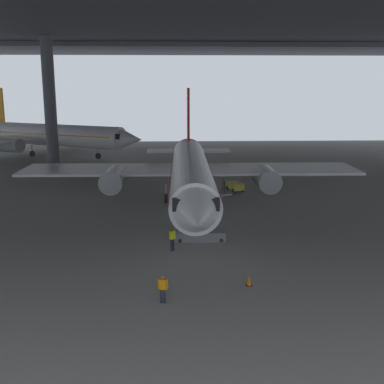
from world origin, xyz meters
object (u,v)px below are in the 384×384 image
at_px(crew_worker_near_nose, 163,287).
at_px(airplane_distant, 50,135).
at_px(crew_worker_by_stairs, 172,237).
at_px(airplane_main, 191,172).
at_px(boarding_stairs, 201,230).
at_px(baggage_tug, 235,186).
at_px(traffic_cone_orange, 249,281).

distance_m(crew_worker_near_nose, airplane_distant, 59.13).
xyz_separation_m(crew_worker_near_nose, crew_worker_by_stairs, (0.47, 8.15, 0.09)).
bearing_deg(airplane_main, crew_worker_by_stairs, -97.96).
relative_size(boarding_stairs, baggage_tug, 1.85).
bearing_deg(airplane_main, airplane_distant, 121.46).
xyz_separation_m(crew_worker_by_stairs, airplane_distant, (-20.04, 47.60, 2.36)).
distance_m(crew_worker_near_nose, traffic_cone_orange, 5.36).
height_order(airplane_main, airplane_distant, airplane_main).
xyz_separation_m(boarding_stairs, baggage_tug, (4.65, 16.82, -0.20)).
relative_size(crew_worker_near_nose, crew_worker_by_stairs, 0.92).
relative_size(boarding_stairs, crew_worker_near_nose, 2.92).
height_order(crew_worker_by_stairs, traffic_cone_orange, crew_worker_by_stairs).
distance_m(airplane_main, baggage_tug, 9.24).
bearing_deg(boarding_stairs, airplane_main, 92.63).
bearing_deg(baggage_tug, traffic_cone_orange, -95.35).
relative_size(airplane_main, crew_worker_near_nose, 22.19).
bearing_deg(crew_worker_by_stairs, boarding_stairs, 48.91).
bearing_deg(baggage_tug, airplane_distant, 133.43).
relative_size(crew_worker_near_nose, baggage_tug, 0.63).
height_order(boarding_stairs, traffic_cone_orange, boarding_stairs).
height_order(boarding_stairs, crew_worker_near_nose, boarding_stairs).
bearing_deg(boarding_stairs, baggage_tug, 74.54).
bearing_deg(airplane_main, boarding_stairs, -87.37).
relative_size(boarding_stairs, airplane_distant, 0.14).
bearing_deg(traffic_cone_orange, crew_worker_near_nose, -156.58).
relative_size(airplane_main, crew_worker_by_stairs, 20.32).
xyz_separation_m(crew_worker_near_nose, baggage_tug, (7.25, 27.41, -0.35)).
relative_size(crew_worker_by_stairs, traffic_cone_orange, 2.84).
xyz_separation_m(crew_worker_by_stairs, traffic_cone_orange, (4.42, -6.03, -0.68)).
distance_m(airplane_main, crew_worker_near_nose, 20.50).
bearing_deg(traffic_cone_orange, airplane_distant, 114.51).
height_order(crew_worker_near_nose, airplane_distant, airplane_distant).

